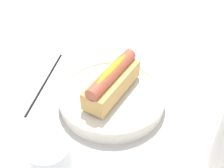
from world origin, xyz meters
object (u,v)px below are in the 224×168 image
object	(u,v)px
serving_bowl	(112,97)
chopstick_near	(45,82)
hotdog_front	(112,81)
water_glass	(52,165)

from	to	relation	value
serving_bowl	chopstick_near	size ratio (longest dim) A/B	1.02
serving_bowl	chopstick_near	distance (m)	0.17
serving_bowl	chopstick_near	world-z (taller)	serving_bowl
hotdog_front	water_glass	world-z (taller)	hotdog_front
hotdog_front	chopstick_near	xyz separation A→B (m)	(0.02, -0.17, -0.06)
water_glass	chopstick_near	distance (m)	0.25
water_glass	chopstick_near	xyz separation A→B (m)	(-0.18, -0.17, -0.04)
water_glass	hotdog_front	bearing A→B (deg)	-178.37
hotdog_front	chopstick_near	bearing A→B (deg)	-83.21
serving_bowl	water_glass	distance (m)	0.20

